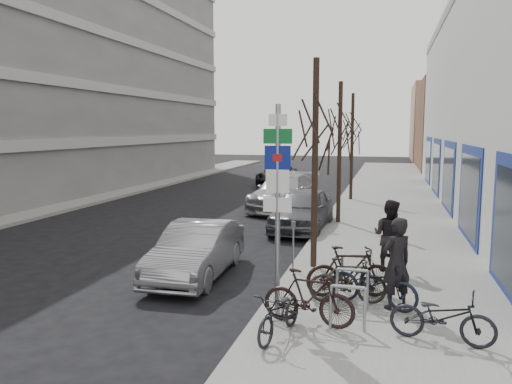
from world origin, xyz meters
The scene contains 25 objects.
ground centered at (0.00, 0.00, 0.00)m, with size 120.00×120.00×0.00m, color black.
sidewalk_east centered at (4.50, 10.00, 0.07)m, with size 5.00×70.00×0.15m, color slate.
sidewalk_west centered at (-11.00, 10.00, 0.07)m, with size 3.00×70.00×0.15m, color slate.
brick_building_far centered at (13.00, 40.00, 4.00)m, with size 12.00×14.00×8.00m, color brown.
tan_building_far centered at (13.50, 55.00, 4.50)m, with size 13.00×12.00×9.00m, color #937A5B.
highway_sign_pole centered at (2.40, -0.01, 2.46)m, with size 0.55×0.10×4.20m.
bike_rack centered at (3.80, 0.60, 0.66)m, with size 0.66×2.26×0.83m.
tree_near centered at (2.60, 3.50, 4.10)m, with size 1.80×1.80×5.50m.
tree_mid centered at (2.60, 10.00, 4.10)m, with size 1.80×1.80×5.50m.
tree_far centered at (2.60, 16.50, 4.10)m, with size 1.80×1.80×5.50m.
meter_front centered at (2.15, 3.00, 0.92)m, with size 0.10×0.08×1.27m.
meter_mid centered at (2.15, 8.50, 0.92)m, with size 0.10×0.08×1.27m.
meter_back centered at (2.15, 14.00, 0.92)m, with size 0.10×0.08×1.27m.
bike_near_left centered at (2.70, -1.11, 0.63)m, with size 0.48×1.59×0.97m, color black.
bike_near_right centered at (3.09, -0.45, 0.68)m, with size 0.52×1.74×1.06m, color black.
bike_mid_curb centered at (4.20, 0.86, 0.72)m, with size 0.56×1.86×1.14m, color black.
bike_mid_inner centered at (3.69, 0.90, 0.64)m, with size 0.48×1.61×0.98m, color black.
bike_far_curb centered at (5.38, -0.62, 0.68)m, with size 0.52×1.72×1.05m, color black.
bike_far_inner centered at (3.70, 1.30, 0.72)m, with size 0.56×1.88×1.14m, color black.
parked_car_front centered at (-0.20, 2.30, 0.69)m, with size 1.45×4.16×1.37m, color #939297.
parked_car_mid centered at (1.40, 8.82, 0.78)m, with size 1.83×4.55×1.55m, color #545459.
parked_car_back centered at (-0.20, 13.32, 0.81)m, with size 2.27×5.59×1.62m, color #9B9A9F.
lane_car centered at (-2.71, 23.12, 0.68)m, with size 2.25×4.88×1.36m, color black.
pedestrian_near centered at (4.64, 0.85, 1.08)m, with size 0.68×0.45×1.86m, color black.
pedestrian_far centered at (4.51, 3.58, 1.08)m, with size 0.68×0.46×1.85m, color black.
Camera 1 is at (4.43, -9.21, 3.74)m, focal length 35.00 mm.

